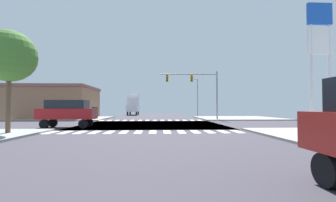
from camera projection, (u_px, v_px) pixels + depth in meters
ground at (152, 125)px, 23.34m from camera, size 90.00×90.00×0.05m
sidewalk_corner_ne at (237, 118)px, 35.93m from camera, size 12.00×12.00×0.14m
sidewalk_corner_nw at (68, 118)px, 34.72m from camera, size 12.00×12.00×0.14m
crosswalk_near at (146, 132)px, 16.04m from camera, size 13.50×2.00×0.01m
crosswalk_far at (151, 120)px, 30.62m from camera, size 13.50×2.00×0.01m
traffic_signal_mast at (195, 84)px, 31.13m from camera, size 7.84×0.55×6.64m
gas_station_sign at (320, 43)px, 14.74m from camera, size 1.60×0.20×8.45m
street_lamp at (196, 94)px, 44.38m from camera, size 1.78×0.32×7.26m
bank_building at (43, 102)px, 36.62m from camera, size 17.11×10.26×5.08m
sidewalk_tree at (9, 56)px, 14.44m from camera, size 3.24×3.24×6.58m
suv_nearside_1 at (68, 111)px, 19.56m from camera, size 4.60×1.96×2.34m
box_truck_crossing_1 at (133, 104)px, 53.11m from camera, size 2.40×7.20×4.85m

